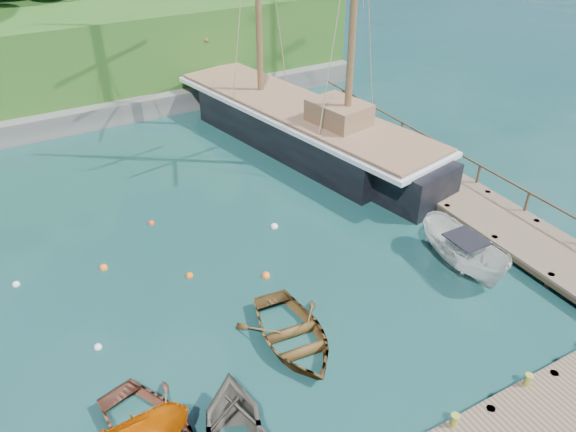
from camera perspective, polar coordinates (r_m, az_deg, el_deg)
name	(u,v)px	position (r m, az deg, el deg)	size (l,w,h in m)	color
ground	(303,350)	(19.89, 1.54, -13.46)	(160.00, 160.00, 0.00)	#11342F
dock_east	(426,176)	(29.88, 13.89, 4.01)	(3.20, 24.00, 1.10)	#483A2C
bollard_3	(522,398)	(19.96, 22.67, -16.67)	(0.26, 0.26, 0.45)	olive
rowboat_2	(293,342)	(20.14, 0.50, -12.71)	(3.21, 4.50, 0.93)	#4F3718
cabin_boat_white	(461,267)	(24.40, 17.12, -4.97)	(1.77, 4.69, 1.81)	silver
schooner	(301,129)	(32.73, 1.30, 8.78)	(8.29, 25.55, 18.59)	black
mooring_buoy_0	(98,348)	(21.02, -18.73, -12.56)	(0.29, 0.29, 0.29)	silver
mooring_buoy_1	(190,276)	(23.20, -9.97, -6.05)	(0.31, 0.31, 0.31)	#FC630C
mooring_buoy_2	(266,276)	(22.87, -2.24, -6.14)	(0.36, 0.36, 0.36)	orange
mooring_buoy_3	(274,227)	(25.72, -1.40, -1.14)	(0.34, 0.34, 0.34)	white
mooring_buoy_4	(104,268)	(24.47, -18.21, -5.07)	(0.35, 0.35, 0.35)	orange
mooring_buoy_5	(151,224)	(26.72, -13.70, -0.75)	(0.30, 0.30, 0.30)	#EA421B
mooring_buoy_6	(16,285)	(24.89, -25.87, -6.33)	(0.31, 0.31, 0.31)	silver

